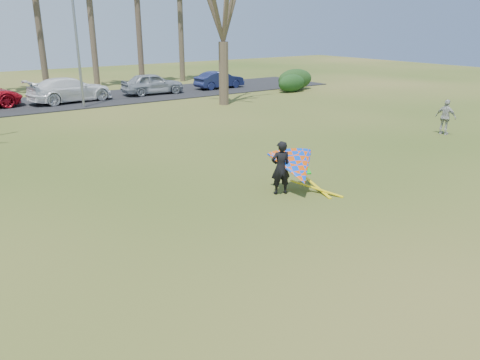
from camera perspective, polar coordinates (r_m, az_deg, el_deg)
ground at (r=11.67m, az=5.72°, el=-7.71°), size 100.00×100.00×0.00m
parking_strip at (r=33.95m, az=-23.27°, el=8.50°), size 46.00×7.00×0.06m
streetlight at (r=31.20m, az=-19.06°, el=16.44°), size 2.28×0.18×8.00m
hedge_near at (r=38.47m, az=6.74°, el=12.09°), size 3.28×1.49×1.64m
hedge_far at (r=37.13m, az=6.31°, el=11.65°), size 2.45×1.15×1.36m
car_3 at (r=33.92m, az=-19.99°, el=10.31°), size 5.80×3.00×1.61m
car_4 at (r=36.04m, az=-10.62°, el=11.48°), size 4.64×2.08×1.55m
car_5 at (r=38.71m, az=-2.54°, el=12.11°), size 4.13×1.57×1.35m
pedestrian_b at (r=24.67m, az=23.78°, el=7.02°), size 0.56×1.04×1.68m
kite_flyer at (r=14.74m, az=6.73°, el=1.50°), size 2.13×2.39×2.02m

